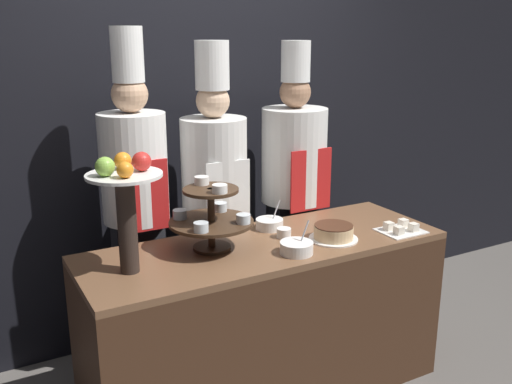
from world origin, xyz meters
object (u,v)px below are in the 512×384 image
fruit_pedestal (126,196)px  cake_square_tray (401,229)px  tiered_stand (211,215)px  chef_left (136,197)px  chef_center_left (215,192)px  cup_white (284,233)px  cake_round (334,233)px  serving_bowl_far (270,224)px  chef_center_right (294,181)px  serving_bowl_near (297,248)px

fruit_pedestal → cake_square_tray: bearing=-7.4°
tiered_stand → fruit_pedestal: bearing=-170.5°
chef_left → chef_center_left: size_ratio=1.04×
cup_white → fruit_pedestal: bearing=-177.2°
cake_square_tray → chef_center_left: bearing=136.5°
tiered_stand → chef_left: bearing=116.3°
fruit_pedestal → cake_round: (1.05, -0.11, -0.32)m
tiered_stand → cup_white: tiered_stand is taller
fruit_pedestal → serving_bowl_far: fruit_pedestal is taller
cup_white → serving_bowl_far: (0.00, 0.15, 0.00)m
fruit_pedestal → serving_bowl_far: 0.93m
serving_bowl_far → cake_round: bearing=-55.7°
cake_round → cake_square_tray: bearing=-11.2°
serving_bowl_far → chef_center_left: 0.41m
cup_white → chef_center_right: chef_center_right is taller
fruit_pedestal → chef_left: size_ratio=0.28×
tiered_stand → chef_left: (-0.23, 0.47, 0.01)m
chef_center_left → serving_bowl_far: bearing=-64.4°
cup_white → chef_center_right: 0.64m
cake_round → cup_white: bearing=144.5°
tiered_stand → chef_center_right: (0.78, 0.47, -0.04)m
tiered_stand → fruit_pedestal: (-0.44, -0.07, 0.18)m
fruit_pedestal → chef_left: bearing=69.2°
serving_bowl_far → chef_center_right: (0.38, 0.35, 0.11)m
serving_bowl_far → chef_center_left: (-0.17, 0.35, 0.12)m
fruit_pedestal → chef_center_right: bearing=24.0°
tiered_stand → cake_round: bearing=-16.6°
tiered_stand → chef_left: size_ratio=0.22×
cup_white → cake_square_tray: (0.61, -0.23, -0.01)m
cake_round → chef_center_right: (0.17, 0.65, 0.10)m
cup_white → serving_bowl_near: (-0.06, -0.22, 0.00)m
serving_bowl_near → chef_center_left: (-0.10, 0.73, 0.12)m
tiered_stand → cake_round: size_ratio=1.63×
serving_bowl_far → serving_bowl_near: bearing=-100.1°
chef_left → tiered_stand: bearing=-63.7°
fruit_pedestal → tiered_stand: bearing=9.5°
fruit_pedestal → serving_bowl_far: bearing=13.0°
cup_white → chef_center_left: bearing=108.1°
tiered_stand → cake_round: (0.61, -0.18, -0.14)m
tiered_stand → cake_square_tray: 1.05m
cake_round → chef_center_right: 0.68m
cake_round → chef_center_right: bearing=75.5°
chef_center_right → tiered_stand: bearing=-149.0°
fruit_pedestal → chef_center_left: 0.89m
fruit_pedestal → chef_center_left: chef_center_left is taller
cake_square_tray → serving_bowl_near: (-0.67, 0.01, 0.01)m
cake_square_tray → chef_center_left: (-0.77, 0.73, 0.13)m
serving_bowl_near → serving_bowl_far: (0.07, 0.38, -0.00)m
tiered_stand → chef_center_left: 0.53m
tiered_stand → serving_bowl_far: (0.40, 0.12, -0.15)m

